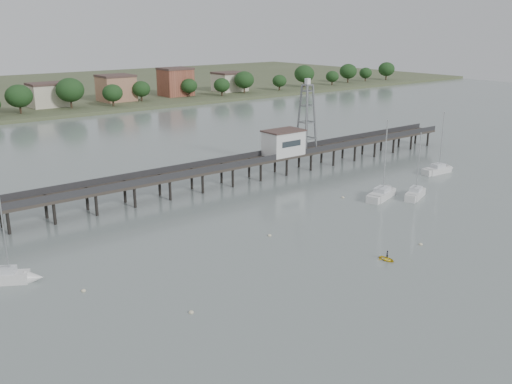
# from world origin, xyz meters

# --- Properties ---
(ground_plane) EXTENTS (500.00, 500.00, 0.00)m
(ground_plane) POSITION_xyz_m (0.00, 0.00, 0.00)
(ground_plane) COLOR slate
(ground_plane) RESTS_ON ground
(pier) EXTENTS (150.00, 5.00, 5.50)m
(pier) POSITION_xyz_m (0.00, 60.00, 3.79)
(pier) COLOR #2D2823
(pier) RESTS_ON ground
(pier_building) EXTENTS (8.40, 5.40, 5.30)m
(pier_building) POSITION_xyz_m (25.00, 60.00, 6.67)
(pier_building) COLOR silver
(pier_building) RESTS_ON ground
(lattice_tower) EXTENTS (3.20, 3.20, 15.50)m
(lattice_tower) POSITION_xyz_m (31.50, 60.00, 11.10)
(lattice_tower) COLOR slate
(lattice_tower) RESTS_ON ground
(sailboat_b) EXTENTS (6.93, 5.22, 11.49)m
(sailboat_b) POSITION_xyz_m (-35.63, 40.33, 0.65)
(sailboat_b) COLOR silver
(sailboat_b) RESTS_ON ground
(sailboat_d) EXTENTS (7.89, 4.75, 12.61)m
(sailboat_d) POSITION_xyz_m (33.45, 32.10, 0.65)
(sailboat_d) COLOR silver
(sailboat_d) RESTS_ON ground
(sailboat_e) EXTENTS (8.50, 3.05, 13.76)m
(sailboat_e) POSITION_xyz_m (52.18, 39.61, 0.64)
(sailboat_e) COLOR silver
(sailboat_e) RESTS_ON ground
(sailboat_c) EXTENTS (9.62, 5.24, 15.15)m
(sailboat_c) POSITION_xyz_m (28.87, 35.79, 0.63)
(sailboat_c) COLOR silver
(sailboat_c) RESTS_ON ground
(yellow_dinghy) EXTENTS (1.69, 0.52, 2.35)m
(yellow_dinghy) POSITION_xyz_m (5.55, 16.37, 0.00)
(yellow_dinghy) COLOR yellow
(yellow_dinghy) RESTS_ON ground
(dinghy_occupant) EXTENTS (0.60, 1.20, 0.27)m
(dinghy_occupant) POSITION_xyz_m (5.55, 16.37, 0.00)
(dinghy_occupant) COLOR black
(dinghy_occupant) RESTS_ON ground
(mooring_buoys) EXTENTS (81.58, 23.43, 0.39)m
(mooring_buoys) POSITION_xyz_m (5.44, 27.62, 0.08)
(mooring_buoys) COLOR beige
(mooring_buoys) RESTS_ON ground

